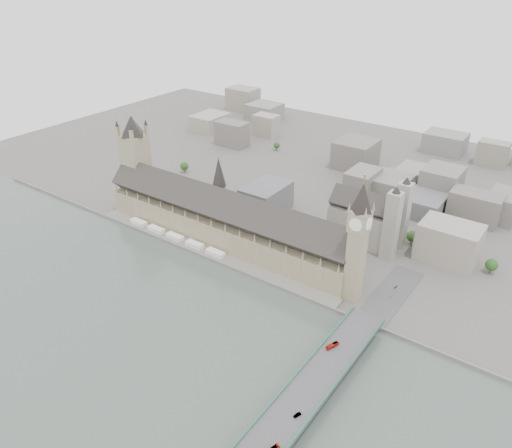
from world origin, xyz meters
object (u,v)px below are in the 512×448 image
Objects in this scene: victoria_tower at (136,158)px; red_bus_north at (332,346)px; westminster_abbey at (369,220)px; palace_of_westminster at (225,220)px; elizabeth_tower at (358,235)px; westminster_bridge at (319,380)px; car_silver at (297,415)px; car_approach at (395,287)px.

victoria_tower is 295.52m from red_bus_north.
palace_of_westminster is at bearing -145.83° from westminster_abbey.
elizabeth_tower is at bearing -3.96° from victoria_tower.
palace_of_westminster is 0.82× the size of westminster_bridge.
car_silver is (29.20, -131.54, -47.03)m from elizabeth_tower.
car_silver is at bearing -77.48° from elizabeth_tower.
westminster_abbey is (232.92, 69.00, -30.12)m from victoria_tower.
elizabeth_tower is 57.98m from car_approach.
red_bus_north is at bearing 119.28° from car_silver.
car_silver is (56.28, -218.54, -14.02)m from westminster_abbey.
car_approach is (27.84, 19.00, -47.18)m from elizabeth_tower.
red_bus_north is 2.08× the size of car_silver.
westminster_bridge is at bearing -74.36° from westminster_abbey.
car_approach is (-1.36, 150.54, -0.15)m from car_silver.
victoria_tower is at bearing -167.88° from car_approach.
victoria_tower reaches higher than westminster_bridge.
westminster_abbey reaches higher than westminster_bridge.
westminster_bridge is at bearing -33.49° from palace_of_westminster.
car_silver reaches higher than westminster_bridge.
palace_of_westminster reaches higher than car_silver.
palace_of_westminster is 142.94m from elizabeth_tower.
car_approach is (54.92, -68.00, -14.17)m from westminster_abbey.
victoria_tower is at bearing 176.04° from elizabeth_tower.
palace_of_westminster is at bearing 159.25° from car_silver.
car_silver is (167.20, -143.24, -11.65)m from palace_of_westminster.
car_silver is at bearing -27.34° from victoria_tower.
red_bus_north is at bearing -74.80° from elizabeth_tower.
victoria_tower is 244.79m from westminster_abbey.
car_approach is at bearing 110.36° from car_silver.
victoria_tower is (-122.00, 6.30, 32.50)m from palace_of_westminster.
car_silver is 1.08× the size of car_approach.
westminster_abbey reaches higher than car_silver.
car_approach is at bearing -51.08° from westminster_abbey.
red_bus_north reaches higher than car_approach.
elizabeth_tower is 1.58× the size of westminster_abbey.
victoria_tower is 291.23m from car_approach.
victoria_tower is 22.05× the size of car_approach.
red_bus_north is at bearing -73.63° from westminster_abbey.
red_bus_north is 62.88m from car_silver.
palace_of_westminster is 2.65× the size of victoria_tower.
westminster_bridge is at bearing -75.89° from elizabeth_tower.
westminster_abbey is at bearing 124.28° from car_silver.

